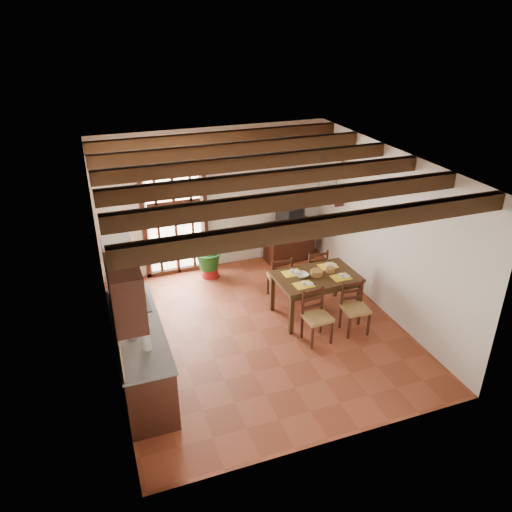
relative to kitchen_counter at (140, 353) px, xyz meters
name	(u,v)px	position (x,y,z in m)	size (l,w,h in m)	color
ground_plane	(259,330)	(1.96, 0.60, -0.47)	(5.00, 5.00, 0.00)	brown
room_shell	(259,228)	(1.96, 0.60, 1.34)	(4.52, 5.02, 2.81)	silver
ceiling_beams	(259,170)	(1.96, 0.60, 2.22)	(4.50, 4.34, 0.20)	black
french_door	(175,217)	(1.16, 3.05, 0.70)	(1.26, 0.11, 2.32)	white
kitchen_counter	(140,353)	(0.00, 0.00, 0.00)	(0.64, 2.25, 1.38)	#341810
upper_cabinet	(126,293)	(-0.12, -0.70, 1.38)	(0.35, 0.80, 0.70)	#341810
range_hood	(118,255)	(-0.09, 0.55, 1.26)	(0.38, 0.60, 0.54)	white
counter_items	(136,320)	(0.00, 0.09, 0.49)	(0.50, 1.43, 0.25)	black
dining_table	(316,280)	(3.03, 0.75, 0.18)	(1.40, 0.93, 0.74)	#342211
chair_near_left	(316,326)	(2.71, 0.04, -0.20)	(0.43, 0.41, 0.87)	#A18044
chair_near_right	(354,317)	(3.40, 0.06, -0.20)	(0.42, 0.40, 0.86)	#A18044
chair_far_left	(279,285)	(2.66, 1.44, -0.21)	(0.44, 0.42, 0.85)	#A18044
chair_far_right	(313,278)	(3.35, 1.46, -0.20)	(0.40, 0.39, 0.87)	#A18044
table_setting	(316,274)	(3.03, 0.75, 0.29)	(1.00, 0.67, 0.09)	yellow
table_bowl	(302,275)	(2.78, 0.79, 0.30)	(0.22, 0.22, 0.05)	white
sideboard	(289,241)	(3.45, 2.83, -0.06)	(0.97, 0.44, 0.83)	#341810
crt_tv	(290,214)	(3.45, 2.82, 0.54)	(0.53, 0.51, 0.38)	black
fuse_box	(286,175)	(3.46, 3.08, 1.28)	(0.25, 0.03, 0.32)	white
plant_pot	(210,271)	(1.70, 2.65, -0.36)	(0.35, 0.35, 0.21)	maroon
potted_plant	(209,250)	(1.70, 2.65, 0.10)	(1.91, 1.63, 2.12)	#144C19
wall_shelf	(335,196)	(4.10, 2.20, 1.04)	(0.20, 0.42, 0.20)	#341810
shelf_vase	(336,190)	(4.10, 2.20, 1.18)	(0.15, 0.15, 0.15)	#B2BFB2
shelf_flowers	(336,179)	(4.10, 2.20, 1.38)	(0.14, 0.14, 0.36)	yellow
framed_picture	(341,168)	(4.18, 2.20, 1.58)	(0.03, 0.32, 0.32)	brown
pendant_lamp	(318,197)	(3.03, 0.85, 1.60)	(0.36, 0.36, 0.84)	black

